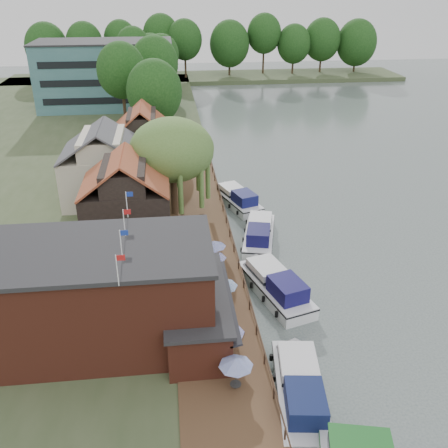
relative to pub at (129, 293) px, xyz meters
name	(u,v)px	position (x,y,z in m)	size (l,w,h in m)	color
ground	(320,324)	(14.00, 1.00, -4.65)	(260.00, 260.00, 0.00)	#485351
land_bank	(24,173)	(-16.00, 36.00, -4.15)	(50.00, 140.00, 1.00)	#384728
quay_deck	(205,254)	(6.00, 11.00, -3.60)	(6.00, 50.00, 0.10)	#47301E
quay_rail	(233,245)	(8.70, 11.50, -3.15)	(0.20, 49.00, 1.00)	black
pub	(129,293)	(0.00, 0.00, 0.00)	(20.00, 11.00, 7.30)	maroon
hotel_block	(106,74)	(-8.00, 71.00, 2.50)	(25.40, 12.40, 12.30)	#38666B
cottage_a	(126,198)	(-1.00, 15.00, 0.60)	(8.60, 7.60, 8.50)	black
cottage_b	(104,164)	(-4.00, 25.00, 0.60)	(9.60, 8.60, 8.50)	beige
cottage_c	(143,139)	(0.00, 34.00, 0.60)	(7.60, 7.60, 8.50)	black
willow	(173,168)	(3.50, 20.00, 1.56)	(8.60, 8.60, 10.43)	#476B2D
umbrella_0	(236,374)	(6.53, -5.94, -2.36)	(2.12, 2.12, 2.38)	navy
umbrella_1	(226,341)	(6.31, -2.85, -2.36)	(2.46, 2.46, 2.38)	navy
umbrella_2	(212,309)	(5.70, 0.80, -2.36)	(2.45, 2.45, 2.38)	navy
umbrella_3	(223,293)	(6.73, 2.69, -2.36)	(2.24, 2.24, 2.38)	navy
umbrella_4	(213,265)	(6.36, 6.92, -2.36)	(2.29, 2.29, 2.38)	navy
umbrella_5	(215,253)	(6.71, 8.90, -2.36)	(1.99, 1.99, 2.38)	navy
cruiser_0	(301,386)	(10.54, -6.32, -3.42)	(3.27, 10.11, 2.46)	silver
cruiser_1	(276,282)	(11.40, 5.27, -3.41)	(3.29, 10.17, 2.48)	silver
cruiser_2	(259,231)	(11.73, 14.69, -3.47)	(3.14, 9.72, 2.35)	white
cruiser_3	(237,196)	(10.79, 23.67, -3.53)	(3.02, 9.37, 2.25)	white
swan	(318,440)	(10.79, -9.52, -4.43)	(0.44, 0.44, 0.44)	white
bank_tree_0	(155,104)	(1.57, 44.17, 2.71)	(7.94, 7.94, 12.72)	#143811
bank_tree_1	(123,89)	(-3.45, 51.73, 3.49)	(7.53, 7.53, 14.28)	#143811
bank_tree_2	(155,78)	(1.52, 60.68, 3.46)	(8.10, 8.10, 14.23)	#143811
bank_tree_3	(162,65)	(2.73, 80.28, 2.64)	(7.15, 7.15, 12.57)	#143811
bank_tree_4	(134,58)	(-3.37, 86.91, 3.12)	(7.32, 7.32, 13.54)	#143811
bank_tree_5	(151,59)	(0.21, 93.38, 2.07)	(7.74, 7.74, 11.45)	#143811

